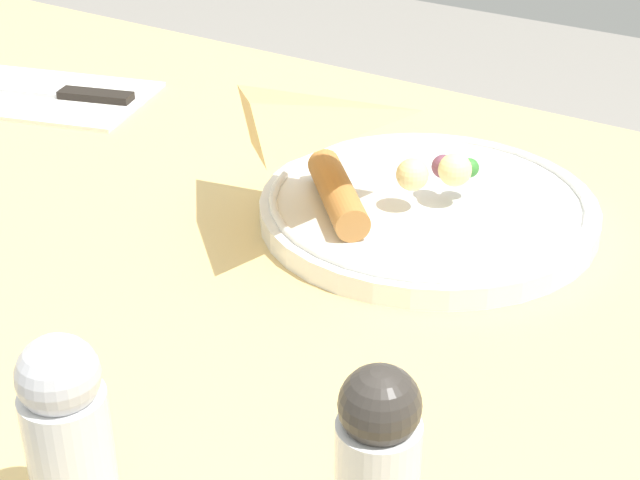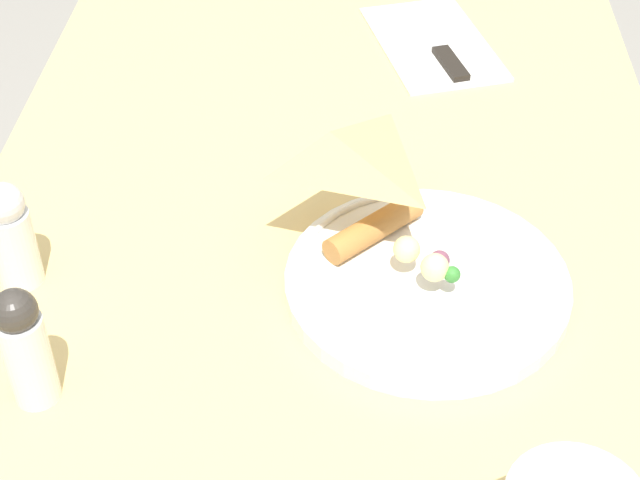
{
  "view_description": "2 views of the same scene",
  "coord_description": "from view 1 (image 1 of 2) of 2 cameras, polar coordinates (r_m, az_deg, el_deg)",
  "views": [
    {
      "loc": [
        -0.38,
        0.48,
        1.08
      ],
      "look_at": [
        -0.1,
        0.04,
        0.79
      ],
      "focal_mm": 55.0,
      "sensor_mm": 36.0,
      "label": 1
    },
    {
      "loc": [
        -0.71,
        -0.03,
        1.33
      ],
      "look_at": [
        -0.12,
        0.0,
        0.81
      ],
      "focal_mm": 55.0,
      "sensor_mm": 36.0,
      "label": 2
    }
  ],
  "objects": [
    {
      "name": "plate_pizza",
      "position": [
        0.7,
        6.05,
        2.15
      ],
      "size": [
        0.24,
        0.24,
        0.05
      ],
      "color": "white",
      "rests_on": "dining_table"
    },
    {
      "name": "napkin_folded",
      "position": [
        0.97,
        -15.93,
        8.08
      ],
      "size": [
        0.23,
        0.18,
        0.0
      ],
      "rotation": [
        0.0,
        0.0,
        0.3
      ],
      "color": "white",
      "rests_on": "dining_table"
    },
    {
      "name": "butter_knife",
      "position": [
        0.96,
        -15.5,
        8.32
      ],
      "size": [
        0.18,
        0.08,
        0.01
      ],
      "rotation": [
        0.0,
        0.0,
        0.33
      ],
      "color": "black",
      "rests_on": "napkin_folded"
    },
    {
      "name": "dining_table",
      "position": [
        0.76,
        -4.53,
        -7.12
      ],
      "size": [
        1.23,
        0.67,
        0.75
      ],
      "color": "#DBB770",
      "rests_on": "ground_plane"
    },
    {
      "name": "salt_shaker",
      "position": [
        0.45,
        -14.47,
        -10.95
      ],
      "size": [
        0.04,
        0.04,
        0.1
      ],
      "color": "silver",
      "rests_on": "dining_table"
    },
    {
      "name": "pepper_shaker",
      "position": [
        0.41,
        3.34,
        -13.54
      ],
      "size": [
        0.04,
        0.04,
        0.11
      ],
      "color": "silver",
      "rests_on": "dining_table"
    }
  ]
}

